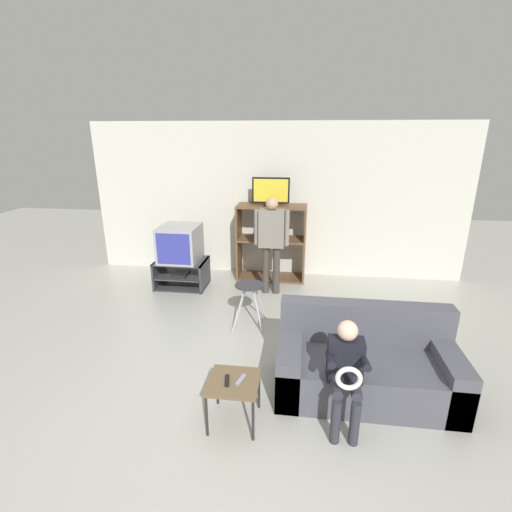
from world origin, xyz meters
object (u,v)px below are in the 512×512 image
television_flat (271,192)px  couch (365,365)px  media_shelf (271,242)px  tv_stand (182,273)px  folding_stool (250,291)px  television_main (180,243)px  snack_table (234,386)px  remote_control_white (241,380)px  remote_control_black (227,380)px  person_seated_child (346,368)px  person_standing_adult (272,237)px

television_flat → couch: television_flat is taller
media_shelf → couch: (1.18, -2.84, -0.38)m
tv_stand → folding_stool: 1.76m
television_flat → television_main: bearing=-160.3°
snack_table → remote_control_white: 0.09m
remote_control_black → remote_control_white: bearing=2.1°
media_shelf → television_main: bearing=-159.5°
media_shelf → folding_stool: 1.72m
tv_stand → television_flat: television_flat is taller
remote_control_white → person_seated_child: person_seated_child is taller
snack_table → remote_control_white: bearing=12.0°
folding_stool → remote_control_white: 1.71m
television_flat → person_seated_child: television_flat is taller
television_flat → folding_stool: size_ratio=1.03×
couch → television_flat: bearing=113.0°
media_shelf → person_seated_child: bearing=-74.4°
television_main → remote_control_black: television_main is taller
remote_control_black → couch: 1.37m
person_standing_adult → remote_control_black: bearing=-92.3°
media_shelf → remote_control_black: size_ratio=8.91×
tv_stand → television_main: television_main is taller
tv_stand → folding_stool: (1.30, -1.16, 0.26)m
snack_table → person_standing_adult: size_ratio=0.29×
television_main → remote_control_white: size_ratio=4.53×
remote_control_white → snack_table: bearing=-150.1°
television_flat → folding_stool: bearing=-93.5°
tv_stand → snack_table: tv_stand is taller
remote_control_black → person_standing_adult: 2.85m
tv_stand → remote_control_black: size_ratio=5.60×
remote_control_white → person_standing_adult: size_ratio=0.10×
media_shelf → remote_control_black: 3.44m
television_main → person_standing_adult: person_standing_adult is taller
tv_stand → television_main: 0.51m
tv_stand → person_standing_adult: (1.48, -0.07, 0.69)m
tv_stand → couch: bearing=-41.5°
tv_stand → couch: (2.60, -2.30, 0.06)m
person_standing_adult → remote_control_white: bearing=-90.0°
folding_stool → couch: (1.30, -1.14, -0.21)m
remote_control_white → tv_stand: bearing=135.2°
folding_stool → snack_table: 1.72m
folding_stool → person_seated_child: bearing=-57.0°
couch → person_standing_adult: person_standing_adult is taller
remote_control_black → person_standing_adult: (0.11, 2.81, 0.49)m
tv_stand → folding_stool: bearing=-41.7°
person_standing_adult → television_flat: bearing=97.1°
media_shelf → couch: size_ratio=0.76×
snack_table → remote_control_black: bearing=-167.3°
television_main → couch: (2.60, -2.31, -0.45)m
person_seated_child → person_standing_adult: bearing=107.9°
snack_table → couch: size_ratio=0.26×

